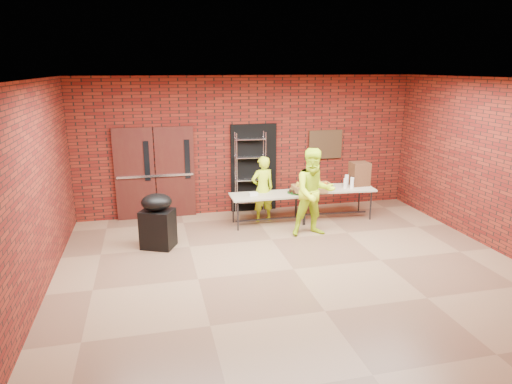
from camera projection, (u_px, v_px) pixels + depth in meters
room at (296, 179)px, 7.46m from camera, size 8.08×7.08×3.28m
double_doors at (155, 173)px, 10.34m from camera, size 1.78×0.12×2.10m
dark_doorway at (254, 168)px, 10.87m from camera, size 1.10×0.06×2.10m
bronze_plaque at (325, 144)px, 11.14m from camera, size 0.85×0.04×0.70m
wire_rack at (250, 173)px, 10.74m from camera, size 0.73×0.31×1.93m
table_left at (268, 197)px, 10.01m from camera, size 1.66×0.70×0.68m
table_right at (334, 190)px, 10.37m from camera, size 1.83×0.88×0.73m
basket_bananas at (304, 188)px, 10.07m from camera, size 0.50×0.39×0.15m
basket_oranges at (321, 185)px, 10.34m from camera, size 0.44×0.34×0.14m
basket_apples at (316, 189)px, 10.03m from camera, size 0.45×0.35×0.14m
muffin_tray at (296, 191)px, 10.11m from camera, size 0.40×0.40×0.10m
napkin_box at (254, 194)px, 9.91m from camera, size 0.19×0.12×0.06m
coffee_dispenser at (359, 174)px, 10.51m from camera, size 0.41×0.36×0.54m
cup_stack_front at (345, 183)px, 10.29m from camera, size 0.07×0.07×0.22m
cup_stack_mid at (352, 183)px, 10.28m from camera, size 0.08×0.08×0.25m
cup_stack_back at (347, 180)px, 10.46m from camera, size 0.09×0.09×0.27m
covered_grill at (158, 221)px, 8.72m from camera, size 0.74×0.69×1.07m
volunteer_woman at (263, 189)px, 10.19m from camera, size 0.60×0.45×1.49m
volunteer_man at (314, 192)px, 9.29m from camera, size 0.89×0.70×1.82m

